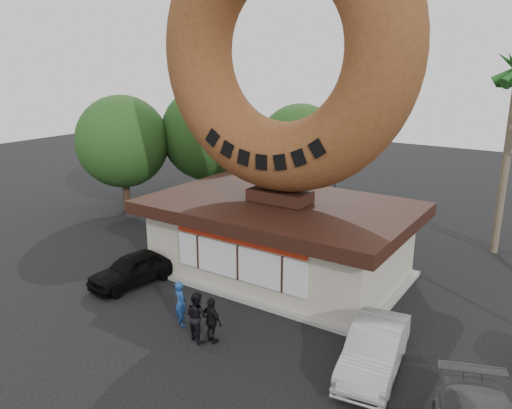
{
  "coord_description": "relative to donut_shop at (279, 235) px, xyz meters",
  "views": [
    {
      "loc": [
        10.52,
        -11.56,
        9.06
      ],
      "look_at": [
        0.12,
        4.0,
        3.66
      ],
      "focal_mm": 35.0,
      "sensor_mm": 36.0,
      "label": 1
    }
  ],
  "objects": [
    {
      "name": "person_center",
      "position": [
        0.58,
        -6.22,
        -0.9
      ],
      "size": [
        0.98,
        0.85,
        1.73
      ],
      "primitive_type": "imported",
      "rotation": [
        0.0,
        0.0,
        2.88
      ],
      "color": "black",
      "rests_on": "ground"
    },
    {
      "name": "ground",
      "position": [
        0.0,
        -5.98,
        -1.77
      ],
      "size": [
        90.0,
        90.0,
        0.0
      ],
      "primitive_type": "plane",
      "color": "black",
      "rests_on": "ground"
    },
    {
      "name": "tree_west",
      "position": [
        -9.5,
        7.02,
        2.87
      ],
      "size": [
        6.0,
        6.0,
        7.65
      ],
      "color": "#473321",
      "rests_on": "ground"
    },
    {
      "name": "car_black",
      "position": [
        -4.5,
        -4.32,
        -1.1
      ],
      "size": [
        2.16,
        4.1,
        1.33
      ],
      "primitive_type": "imported",
      "rotation": [
        0.0,
        0.0,
        -0.16
      ],
      "color": "black",
      "rests_on": "ground"
    },
    {
      "name": "person_right",
      "position": [
        1.1,
        -6.09,
        -0.96
      ],
      "size": [
        1.0,
        0.58,
        1.6
      ],
      "primitive_type": "imported",
      "rotation": [
        0.0,
        0.0,
        2.93
      ],
      "color": "black",
      "rests_on": "ground"
    },
    {
      "name": "tree_mid",
      "position": [
        -4.0,
        9.02,
        2.25
      ],
      "size": [
        5.2,
        5.2,
        6.63
      ],
      "color": "#473321",
      "rests_on": "ground"
    },
    {
      "name": "car_silver",
      "position": [
        6.15,
        -4.59,
        -1.07
      ],
      "size": [
        2.1,
        4.43,
        1.4
      ],
      "primitive_type": "imported",
      "rotation": [
        0.0,
        0.0,
        0.15
      ],
      "color": "#A1A1A6",
      "rests_on": "ground"
    },
    {
      "name": "giant_donut",
      "position": [
        0.0,
        0.02,
        7.68
      ],
      "size": [
        11.29,
        2.88,
        11.29
      ],
      "primitive_type": "torus",
      "rotation": [
        1.57,
        0.0,
        0.0
      ],
      "color": "brown",
      "rests_on": "donut_shop"
    },
    {
      "name": "donut_shop",
      "position": [
        0.0,
        0.0,
        0.0
      ],
      "size": [
        11.2,
        7.2,
        3.8
      ],
      "color": "beige",
      "rests_on": "ground"
    },
    {
      "name": "street_lamp",
      "position": [
        -1.86,
        10.02,
        2.72
      ],
      "size": [
        2.11,
        0.2,
        8.0
      ],
      "color": "#59595E",
      "rests_on": "ground"
    },
    {
      "name": "person_left",
      "position": [
        -0.54,
        -5.8,
        -0.93
      ],
      "size": [
        0.71,
        0.6,
        1.66
      ],
      "primitive_type": "imported",
      "rotation": [
        0.0,
        0.0,
        2.75
      ],
      "color": "navy",
      "rests_on": "ground"
    },
    {
      "name": "tree_far",
      "position": [
        -13.0,
        3.02,
        2.56
      ],
      "size": [
        5.6,
        5.6,
        7.14
      ],
      "color": "#473321",
      "rests_on": "ground"
    }
  ]
}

